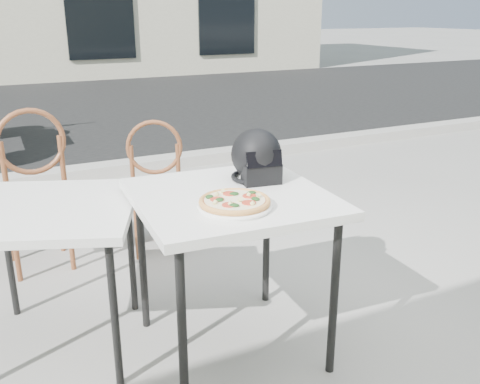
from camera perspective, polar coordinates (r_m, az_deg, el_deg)
name	(u,v)px	position (r m, az deg, el deg)	size (l,w,h in m)	color
ground	(253,311)	(3.09, 1.44, -12.58)	(80.00, 80.00, 0.00)	#9B9893
street_asphalt	(59,112)	(9.55, -18.79, 8.11)	(30.00, 8.00, 0.00)	black
curb	(119,168)	(5.69, -12.83, 2.50)	(30.00, 0.25, 0.12)	#ADA9A2
cafe_table_main	(231,209)	(2.47, -0.95, -1.82)	(0.91, 0.91, 0.82)	silver
plate	(235,206)	(2.26, -0.57, -1.51)	(0.33, 0.33, 0.02)	white
pizza	(235,201)	(2.25, -0.57, -0.97)	(0.33, 0.33, 0.04)	#D6954E
helmet	(257,157)	(2.62, 1.80, 3.70)	(0.28, 0.29, 0.26)	black
cafe_chair_main	(157,180)	(3.62, -8.90, 1.25)	(0.47, 0.47, 0.96)	brown
cafe_table_side	(48,220)	(2.65, -19.81, -2.79)	(1.03, 1.03, 0.75)	silver
cafe_chair_side	(34,182)	(3.55, -21.12, 0.98)	(0.43, 0.43, 1.08)	brown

